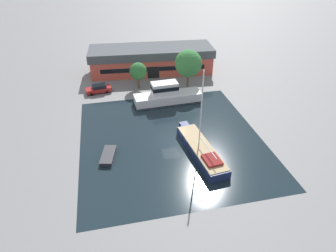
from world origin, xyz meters
TOP-DOWN VIEW (x-y plane):
  - ground_plane at (0.00, 0.00)m, footprint 440.00×440.00m
  - water_canal at (0.00, 0.00)m, footprint 25.73×27.57m
  - warehouse_building at (1.71, 26.25)m, footprint 26.41×10.15m
  - quay_tree_near_building at (6.90, 15.94)m, footprint 5.05×5.05m
  - quay_tree_by_water at (-2.19, 18.27)m, footprint 3.27×3.27m
  - parked_car at (-9.79, 17.86)m, footprint 4.89×2.46m
  - sailboat_moored at (3.16, -4.11)m, footprint 4.04×12.71m
  - motor_cruiser at (1.80, 11.18)m, footprint 11.93×3.79m
  - small_dinghy at (-9.09, -2.29)m, footprint 2.51×4.27m

SIDE VIEW (x-z plane):
  - ground_plane at x=0.00m, z-range 0.00..0.00m
  - water_canal at x=0.00m, z-range 0.00..0.01m
  - small_dinghy at x=-9.09m, z-range 0.01..0.59m
  - sailboat_moored at x=3.16m, z-range -5.17..6.56m
  - parked_car at x=-9.79m, z-range 0.01..1.57m
  - motor_cruiser at x=1.80m, z-range -0.54..3.34m
  - warehouse_building at x=1.71m, z-range 0.03..5.25m
  - quay_tree_by_water at x=-2.19m, z-range 0.88..5.94m
  - quay_tree_near_building at x=6.90m, z-range 1.27..8.87m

